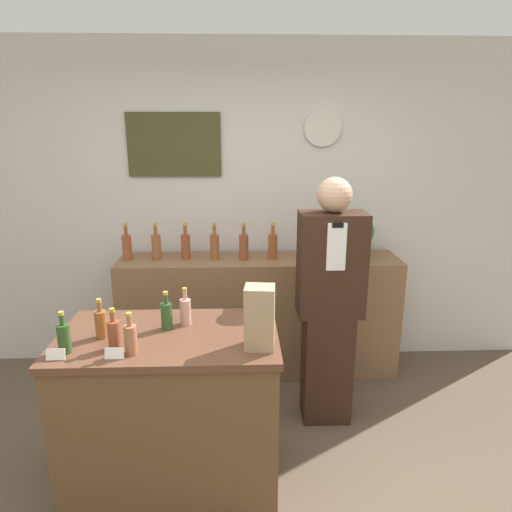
# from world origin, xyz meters

# --- Properties ---
(back_wall) EXTENTS (5.20, 0.09, 2.70)m
(back_wall) POSITION_xyz_m (-0.00, 2.00, 1.36)
(back_wall) COLOR silver
(back_wall) RESTS_ON ground_plane
(back_shelf) EXTENTS (2.27, 0.46, 0.99)m
(back_shelf) POSITION_xyz_m (0.17, 1.71, 0.50)
(back_shelf) COLOR brown
(back_shelf) RESTS_ON ground_plane
(display_counter) EXTENTS (1.18, 0.69, 0.95)m
(display_counter) POSITION_xyz_m (-0.38, 0.43, 0.47)
(display_counter) COLOR brown
(display_counter) RESTS_ON ground_plane
(shopkeeper) EXTENTS (0.43, 0.27, 1.72)m
(shopkeeper) POSITION_xyz_m (0.61, 1.03, 0.86)
(shopkeeper) COLOR #331E14
(shopkeeper) RESTS_ON ground_plane
(potted_plant) EXTENTS (0.26, 0.26, 0.35)m
(potted_plant) POSITION_xyz_m (0.96, 1.72, 1.18)
(potted_plant) COLOR #B27047
(potted_plant) RESTS_ON back_shelf
(paper_bag) EXTENTS (0.16, 0.14, 0.32)m
(paper_bag) POSITION_xyz_m (0.10, 0.26, 1.11)
(paper_bag) COLOR tan
(paper_bag) RESTS_ON display_counter
(price_card_left) EXTENTS (0.09, 0.02, 0.06)m
(price_card_left) POSITION_xyz_m (-0.87, 0.17, 0.98)
(price_card_left) COLOR white
(price_card_left) RESTS_ON display_counter
(price_card_right) EXTENTS (0.09, 0.02, 0.06)m
(price_card_right) POSITION_xyz_m (-0.60, 0.17, 0.98)
(price_card_right) COLOR white
(price_card_right) RESTS_ON display_counter
(counter_bottle_0) EXTENTS (0.06, 0.06, 0.22)m
(counter_bottle_0) POSITION_xyz_m (-0.86, 0.24, 1.03)
(counter_bottle_0) COLOR #2B4A1F
(counter_bottle_0) RESTS_ON display_counter
(counter_bottle_1) EXTENTS (0.06, 0.06, 0.22)m
(counter_bottle_1) POSITION_xyz_m (-0.72, 0.41, 1.03)
(counter_bottle_1) COLOR #945326
(counter_bottle_1) RESTS_ON display_counter
(counter_bottle_2) EXTENTS (0.06, 0.06, 0.22)m
(counter_bottle_2) POSITION_xyz_m (-0.62, 0.28, 1.03)
(counter_bottle_2) COLOR brown
(counter_bottle_2) RESTS_ON display_counter
(counter_bottle_3) EXTENTS (0.06, 0.06, 0.22)m
(counter_bottle_3) POSITION_xyz_m (-0.53, 0.22, 1.03)
(counter_bottle_3) COLOR #A16341
(counter_bottle_3) RESTS_ON display_counter
(counter_bottle_4) EXTENTS (0.06, 0.06, 0.22)m
(counter_bottle_4) POSITION_xyz_m (-0.40, 0.50, 1.03)
(counter_bottle_4) COLOR #294F28
(counter_bottle_4) RESTS_ON display_counter
(counter_bottle_5) EXTENTS (0.06, 0.06, 0.22)m
(counter_bottle_5) POSITION_xyz_m (-0.30, 0.56, 1.03)
(counter_bottle_5) COLOR tan
(counter_bottle_5) RESTS_ON display_counter
(shelf_bottle_0) EXTENTS (0.07, 0.07, 0.30)m
(shelf_bottle_0) POSITION_xyz_m (-0.89, 1.72, 1.11)
(shelf_bottle_0) COLOR brown
(shelf_bottle_0) RESTS_ON back_shelf
(shelf_bottle_1) EXTENTS (0.07, 0.07, 0.30)m
(shelf_bottle_1) POSITION_xyz_m (-0.66, 1.72, 1.11)
(shelf_bottle_1) COLOR brown
(shelf_bottle_1) RESTS_ON back_shelf
(shelf_bottle_2) EXTENTS (0.07, 0.07, 0.30)m
(shelf_bottle_2) POSITION_xyz_m (-0.42, 1.73, 1.11)
(shelf_bottle_2) COLOR brown
(shelf_bottle_2) RESTS_ON back_shelf
(shelf_bottle_3) EXTENTS (0.07, 0.07, 0.30)m
(shelf_bottle_3) POSITION_xyz_m (-0.19, 1.70, 1.11)
(shelf_bottle_3) COLOR brown
(shelf_bottle_3) RESTS_ON back_shelf
(shelf_bottle_4) EXTENTS (0.07, 0.07, 0.30)m
(shelf_bottle_4) POSITION_xyz_m (0.04, 1.69, 1.11)
(shelf_bottle_4) COLOR brown
(shelf_bottle_4) RESTS_ON back_shelf
(shelf_bottle_5) EXTENTS (0.07, 0.07, 0.30)m
(shelf_bottle_5) POSITION_xyz_m (0.27, 1.70, 1.11)
(shelf_bottle_5) COLOR brown
(shelf_bottle_5) RESTS_ON back_shelf
(shelf_bottle_6) EXTENTS (0.07, 0.07, 0.30)m
(shelf_bottle_6) POSITION_xyz_m (0.51, 1.71, 1.11)
(shelf_bottle_6) COLOR brown
(shelf_bottle_6) RESTS_ON back_shelf
(shelf_bottle_7) EXTENTS (0.07, 0.07, 0.30)m
(shelf_bottle_7) POSITION_xyz_m (0.74, 1.72, 1.11)
(shelf_bottle_7) COLOR brown
(shelf_bottle_7) RESTS_ON back_shelf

